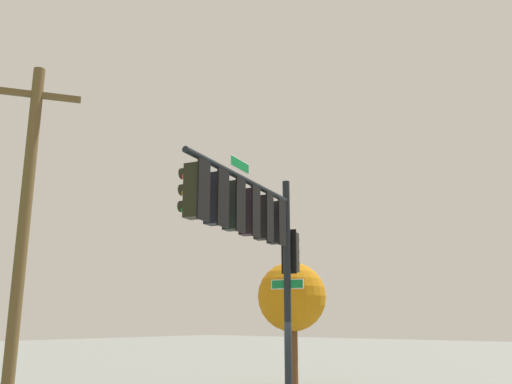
{
  "coord_description": "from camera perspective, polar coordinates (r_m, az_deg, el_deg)",
  "views": [
    {
      "loc": [
        12.0,
        8.51,
        2.55
      ],
      "look_at": [
        0.97,
        -0.3,
        5.92
      ],
      "focal_mm": 37.77,
      "sensor_mm": 36.0,
      "label": 1
    }
  ],
  "objects": [
    {
      "name": "signal_pole_assembly",
      "position": [
        13.09,
        -0.12,
        -4.01
      ],
      "size": [
        5.75,
        1.82,
        6.36
      ],
      "color": "black",
      "rests_on": "ground_plane"
    },
    {
      "name": "utility_pole",
      "position": [
        11.87,
        -23.52,
        -4.75
      ],
      "size": [
        1.57,
        1.09,
        7.88
      ],
      "color": "brown",
      "rests_on": "ground_plane"
    },
    {
      "name": "tree_mid",
      "position": [
        22.87,
        3.81,
        -11.09
      ],
      "size": [
        2.85,
        2.85,
        4.94
      ],
      "color": "#52331B",
      "rests_on": "ground_plane"
    }
  ]
}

